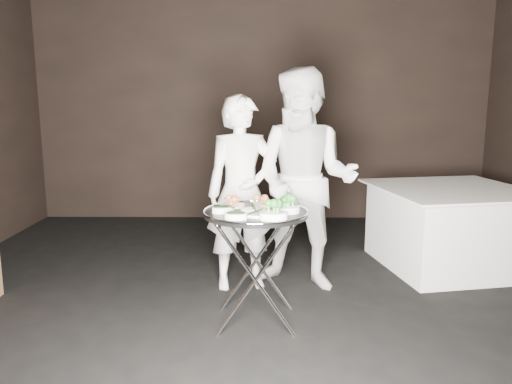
{
  "coord_description": "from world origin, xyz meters",
  "views": [
    {
      "loc": [
        -0.0,
        -3.25,
        1.62
      ],
      "look_at": [
        -0.04,
        0.34,
        0.95
      ],
      "focal_mm": 35.0,
      "sensor_mm": 36.0,
      "label": 1
    }
  ],
  "objects_px": {
    "dining_table": "(450,227)",
    "serving_tray": "(256,213)",
    "waiter_left": "(242,193)",
    "waiter_right": "(305,181)",
    "tray_stand": "(256,262)"
  },
  "relations": [
    {
      "from": "dining_table",
      "to": "serving_tray",
      "type": "bearing_deg",
      "value": -145.62
    },
    {
      "from": "dining_table",
      "to": "tray_stand",
      "type": "bearing_deg",
      "value": -145.62
    },
    {
      "from": "waiter_left",
      "to": "waiter_right",
      "type": "distance_m",
      "value": 0.55
    },
    {
      "from": "waiter_left",
      "to": "serving_tray",
      "type": "bearing_deg",
      "value": -92.54
    },
    {
      "from": "tray_stand",
      "to": "waiter_left",
      "type": "height_order",
      "value": "waiter_left"
    },
    {
      "from": "waiter_right",
      "to": "serving_tray",
      "type": "bearing_deg",
      "value": -98.81
    },
    {
      "from": "waiter_left",
      "to": "waiter_right",
      "type": "relative_size",
      "value": 0.88
    },
    {
      "from": "tray_stand",
      "to": "serving_tray",
      "type": "relative_size",
      "value": 1.09
    },
    {
      "from": "tray_stand",
      "to": "serving_tray",
      "type": "xyz_separation_m",
      "value": [
        0.0,
        -0.0,
        0.37
      ]
    },
    {
      "from": "waiter_right",
      "to": "dining_table",
      "type": "bearing_deg",
      "value": 41.25
    },
    {
      "from": "tray_stand",
      "to": "dining_table",
      "type": "bearing_deg",
      "value": 34.38
    },
    {
      "from": "serving_tray",
      "to": "dining_table",
      "type": "xyz_separation_m",
      "value": [
        1.87,
        1.28,
        -0.44
      ]
    },
    {
      "from": "dining_table",
      "to": "waiter_right",
      "type": "bearing_deg",
      "value": -159.28
    },
    {
      "from": "serving_tray",
      "to": "waiter_right",
      "type": "xyz_separation_m",
      "value": [
        0.41,
        0.73,
        0.11
      ]
    },
    {
      "from": "serving_tray",
      "to": "waiter_right",
      "type": "bearing_deg",
      "value": 60.66
    }
  ]
}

